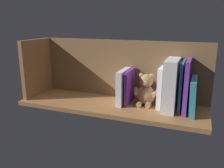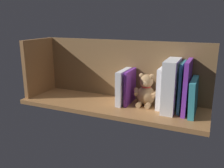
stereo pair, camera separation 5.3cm
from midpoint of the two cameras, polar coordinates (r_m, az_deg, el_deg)
name	(u,v)px [view 2 (the right image)]	position (r cm, az deg, el deg)	size (l,w,h in cm)	color
ground_plane	(112,105)	(126.88, 1.20, -5.11)	(97.59, 30.56, 2.20)	#9E6B3D
shelf_back_panel	(121,69)	(133.86, 3.38, 3.60)	(97.59, 1.50, 32.14)	brown
shelf_side_divider	(39,67)	(145.94, -16.04, 4.00)	(2.40, 24.56, 32.14)	#9E6B3D
book_0	(193,97)	(117.79, 20.14, -2.86)	(2.63, 18.98, 16.61)	teal
book_1	(187,87)	(117.40, 18.76, -0.64)	(1.95, 17.72, 25.06)	purple
book_2	(182,87)	(119.08, 17.55, -0.61)	(1.32, 14.99, 23.91)	teal
dictionary_thick_white	(171,85)	(117.71, 15.23, -0.35)	(5.98, 18.43, 24.92)	silver
book_3	(161,88)	(121.54, 12.95, -0.85)	(2.33, 13.51, 20.29)	silver
teddy_bear	(146,91)	(123.47, 9.34, -1.77)	(13.52, 10.60, 16.65)	tan
book_4	(130,87)	(124.87, 5.55, -0.67)	(1.48, 15.15, 17.87)	purple
book_5	(124,87)	(125.12, 4.04, -0.62)	(2.96, 16.78, 17.82)	silver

